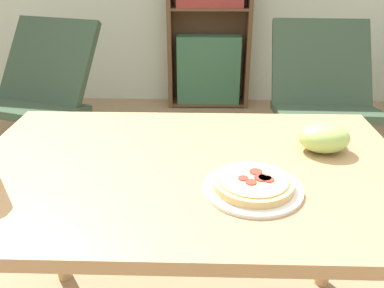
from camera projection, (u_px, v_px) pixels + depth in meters
dining_table at (189, 196)px, 1.19m from camera, size 1.24×0.80×0.76m
pizza_on_plate at (253, 185)px, 1.01m from camera, size 0.25×0.25×0.04m
grape_bunch at (324, 138)px, 1.20m from camera, size 0.15×0.12×0.09m
lounge_chair_near at (40, 113)px, 2.82m from camera, size 0.85×0.93×0.88m
lounge_chair_far at (320, 115)px, 2.77m from camera, size 0.69×0.79×0.88m
bookshelf at (209, 17)px, 3.49m from camera, size 0.72×0.25×1.73m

